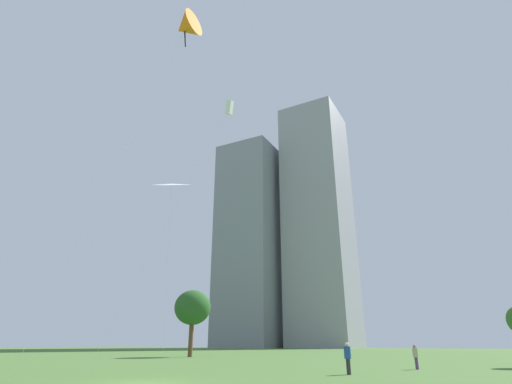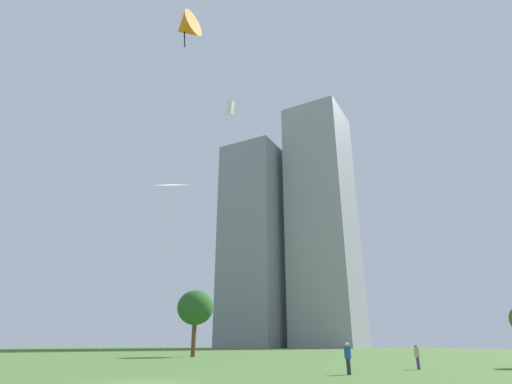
{
  "view_description": "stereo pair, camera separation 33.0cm",
  "coord_description": "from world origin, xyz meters",
  "px_view_note": "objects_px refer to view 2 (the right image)",
  "views": [
    {
      "loc": [
        13.76,
        -15.95,
        1.83
      ],
      "look_at": [
        2.13,
        7.95,
        12.15
      ],
      "focal_mm": 27.27,
      "sensor_mm": 36.0,
      "label": 1
    },
    {
      "loc": [
        14.05,
        -15.81,
        1.83
      ],
      "look_at": [
        2.13,
        7.95,
        12.15
      ],
      "focal_mm": 27.27,
      "sensor_mm": 36.0,
      "label": 2
    }
  ],
  "objects_px": {
    "kite_flying_0": "(172,185)",
    "kite_flying_3": "(186,27)",
    "person_standing_1": "(417,355)",
    "kite_flying_2": "(230,108)",
    "distant_highrise_1": "(323,219)",
    "person_standing_2": "(348,356)",
    "park_tree_0": "(195,308)",
    "distant_highrise_0": "(255,241)"
  },
  "relations": [
    {
      "from": "person_standing_2",
      "to": "kite_flying_0",
      "type": "distance_m",
      "value": 16.75
    },
    {
      "from": "distant_highrise_1",
      "to": "distant_highrise_0",
      "type": "bearing_deg",
      "value": -158.33
    },
    {
      "from": "kite_flying_3",
      "to": "distant_highrise_1",
      "type": "height_order",
      "value": "distant_highrise_1"
    },
    {
      "from": "person_standing_1",
      "to": "kite_flying_2",
      "type": "bearing_deg",
      "value": -63.42
    },
    {
      "from": "distant_highrise_0",
      "to": "kite_flying_0",
      "type": "bearing_deg",
      "value": -64.29
    },
    {
      "from": "kite_flying_2",
      "to": "person_standing_2",
      "type": "bearing_deg",
      "value": -22.86
    },
    {
      "from": "distant_highrise_0",
      "to": "person_standing_1",
      "type": "bearing_deg",
      "value": -55.74
    },
    {
      "from": "person_standing_1",
      "to": "kite_flying_3",
      "type": "relative_size",
      "value": 0.07
    },
    {
      "from": "kite_flying_0",
      "to": "distant_highrise_0",
      "type": "distance_m",
      "value": 126.79
    },
    {
      "from": "kite_flying_3",
      "to": "distant_highrise_0",
      "type": "relative_size",
      "value": 0.32
    },
    {
      "from": "person_standing_2",
      "to": "distant_highrise_1",
      "type": "height_order",
      "value": "distant_highrise_1"
    },
    {
      "from": "kite_flying_3",
      "to": "park_tree_0",
      "type": "relative_size",
      "value": 2.84
    },
    {
      "from": "person_standing_1",
      "to": "distant_highrise_0",
      "type": "relative_size",
      "value": 0.02
    },
    {
      "from": "person_standing_2",
      "to": "park_tree_0",
      "type": "height_order",
      "value": "park_tree_0"
    },
    {
      "from": "person_standing_2",
      "to": "distant_highrise_0",
      "type": "bearing_deg",
      "value": 167.46
    },
    {
      "from": "kite_flying_2",
      "to": "kite_flying_3",
      "type": "distance_m",
      "value": 13.58
    },
    {
      "from": "distant_highrise_0",
      "to": "distant_highrise_1",
      "type": "bearing_deg",
      "value": 20.72
    },
    {
      "from": "person_standing_1",
      "to": "distant_highrise_1",
      "type": "distance_m",
      "value": 125.79
    },
    {
      "from": "person_standing_2",
      "to": "park_tree_0",
      "type": "xyz_separation_m",
      "value": [
        -26.82,
        21.56,
        5.36
      ]
    },
    {
      "from": "person_standing_2",
      "to": "distant_highrise_1",
      "type": "relative_size",
      "value": 0.02
    },
    {
      "from": "kite_flying_0",
      "to": "kite_flying_3",
      "type": "xyz_separation_m",
      "value": [
        2.64,
        -3.09,
        11.21
      ]
    },
    {
      "from": "park_tree_0",
      "to": "distant_highrise_1",
      "type": "relative_size",
      "value": 0.09
    },
    {
      "from": "person_standing_1",
      "to": "person_standing_2",
      "type": "distance_m",
      "value": 7.78
    },
    {
      "from": "person_standing_2",
      "to": "kite_flying_3",
      "type": "distance_m",
      "value": 25.63
    },
    {
      "from": "kite_flying_0",
      "to": "park_tree_0",
      "type": "relative_size",
      "value": 1.52
    },
    {
      "from": "park_tree_0",
      "to": "distant_highrise_0",
      "type": "distance_m",
      "value": 99.17
    },
    {
      "from": "person_standing_2",
      "to": "kite_flying_2",
      "type": "bearing_deg",
      "value": -154.89
    },
    {
      "from": "kite_flying_0",
      "to": "kite_flying_3",
      "type": "distance_m",
      "value": 11.93
    },
    {
      "from": "person_standing_2",
      "to": "park_tree_0",
      "type": "distance_m",
      "value": 34.82
    },
    {
      "from": "person_standing_2",
      "to": "distant_highrise_1",
      "type": "bearing_deg",
      "value": 154.92
    },
    {
      "from": "person_standing_1",
      "to": "kite_flying_2",
      "type": "distance_m",
      "value": 29.06
    },
    {
      "from": "kite_flying_2",
      "to": "distant_highrise_1",
      "type": "bearing_deg",
      "value": 101.93
    },
    {
      "from": "kite_flying_3",
      "to": "distant_highrise_0",
      "type": "xyz_separation_m",
      "value": [
        -53.0,
        116.36,
        15.41
      ]
    },
    {
      "from": "kite_flying_0",
      "to": "kite_flying_3",
      "type": "bearing_deg",
      "value": -49.5
    },
    {
      "from": "person_standing_1",
      "to": "park_tree_0",
      "type": "relative_size",
      "value": 0.19
    },
    {
      "from": "kite_flying_2",
      "to": "distant_highrise_0",
      "type": "height_order",
      "value": "distant_highrise_0"
    },
    {
      "from": "park_tree_0",
      "to": "kite_flying_3",
      "type": "bearing_deg",
      "value": -57.89
    },
    {
      "from": "person_standing_1",
      "to": "kite_flying_3",
      "type": "height_order",
      "value": "kite_flying_3"
    },
    {
      "from": "kite_flying_2",
      "to": "person_standing_1",
      "type": "bearing_deg",
      "value": 7.22
    },
    {
      "from": "kite_flying_2",
      "to": "distant_highrise_0",
      "type": "xyz_separation_m",
      "value": [
        -49.29,
        103.4,
        13.84
      ]
    },
    {
      "from": "person_standing_1",
      "to": "kite_flying_3",
      "type": "distance_m",
      "value": 29.8
    },
    {
      "from": "kite_flying_2",
      "to": "distant_highrise_1",
      "type": "xyz_separation_m",
      "value": [
        -23.7,
        112.2,
        21.7
      ]
    }
  ]
}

